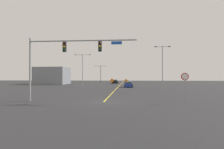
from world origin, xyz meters
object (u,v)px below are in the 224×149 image
(street_lamp_mid_right, at_px, (162,64))
(street_lamp_far_left, at_px, (83,67))
(street_lamp_near_left, at_px, (101,72))
(car_black_far, at_px, (115,82))
(traffic_signal_assembly, at_px, (65,53))
(construction_sign_median_near, at_px, (126,81))
(car_blue_distant, at_px, (129,85))
(stop_sign, at_px, (185,82))
(construction_sign_right_lane, at_px, (112,81))

(street_lamp_mid_right, xyz_separation_m, street_lamp_far_left, (-18.52, 9.59, -0.11))
(street_lamp_near_left, height_order, street_lamp_far_left, street_lamp_far_left)
(street_lamp_mid_right, height_order, street_lamp_near_left, street_lamp_mid_right)
(car_black_far, bearing_deg, traffic_signal_assembly, -91.90)
(street_lamp_near_left, relative_size, construction_sign_median_near, 3.87)
(traffic_signal_assembly, xyz_separation_m, car_blue_distant, (6.85, 27.34, -4.53))
(street_lamp_mid_right, distance_m, construction_sign_median_near, 27.58)
(stop_sign, bearing_deg, traffic_signal_assembly, 179.46)
(traffic_signal_assembly, distance_m, car_blue_distant, 28.54)
(street_lamp_far_left, bearing_deg, car_black_far, 74.53)
(street_lamp_near_left, bearing_deg, stop_sign, -73.86)
(car_black_far, distance_m, car_blue_distant, 25.97)
(traffic_signal_assembly, distance_m, stop_sign, 12.79)
(stop_sign, bearing_deg, street_lamp_far_left, 121.23)
(street_lamp_near_left, relative_size, car_black_far, 1.68)
(street_lamp_near_left, xyz_separation_m, construction_sign_median_near, (10.65, -13.73, -3.23))
(stop_sign, bearing_deg, construction_sign_median_near, 98.09)
(street_lamp_far_left, bearing_deg, street_lamp_mid_right, -27.37)
(traffic_signal_assembly, distance_m, construction_sign_right_lane, 36.68)
(street_lamp_mid_right, bearing_deg, construction_sign_right_lane, 123.56)
(stop_sign, distance_m, construction_sign_right_lane, 38.02)
(traffic_signal_assembly, bearing_deg, street_lamp_near_left, 94.53)
(stop_sign, relative_size, street_lamp_mid_right, 0.35)
(traffic_signal_assembly, bearing_deg, car_blue_distant, 75.93)
(construction_sign_right_lane, height_order, car_blue_distant, construction_sign_right_lane)
(street_lamp_far_left, distance_m, construction_sign_right_lane, 11.12)
(stop_sign, height_order, construction_sign_right_lane, stop_sign)
(traffic_signal_assembly, xyz_separation_m, street_lamp_mid_right, (13.56, 18.97, -0.07))
(construction_sign_right_lane, bearing_deg, street_lamp_near_left, 106.45)
(stop_sign, xyz_separation_m, street_lamp_mid_right, (1.14, 19.08, 2.98))
(stop_sign, relative_size, construction_sign_right_lane, 1.45)
(street_lamp_near_left, xyz_separation_m, street_lamp_far_left, (-0.29, -30.37, 0.62))
(street_lamp_mid_right, distance_m, street_lamp_far_left, 20.85)
(street_lamp_near_left, height_order, car_black_far, street_lamp_near_left)
(traffic_signal_assembly, bearing_deg, street_lamp_far_left, 99.86)
(traffic_signal_assembly, xyz_separation_m, construction_sign_right_lane, (1.98, 36.43, -3.85))
(traffic_signal_assembly, height_order, street_lamp_mid_right, street_lamp_mid_right)
(stop_sign, relative_size, street_lamp_far_left, 0.36)
(construction_sign_right_lane, relative_size, car_black_far, 0.49)
(street_lamp_far_left, relative_size, construction_sign_right_lane, 4.02)
(street_lamp_near_left, xyz_separation_m, construction_sign_right_lane, (6.64, -22.49, -3.05))
(traffic_signal_assembly, bearing_deg, stop_sign, -0.54)
(construction_sign_right_lane, bearing_deg, construction_sign_median_near, 65.44)
(car_black_far, xyz_separation_m, car_blue_distant, (5.10, -25.47, -0.03))
(street_lamp_near_left, xyz_separation_m, car_black_far, (6.42, -6.12, -3.70))
(stop_sign, distance_m, street_lamp_near_left, 61.50)
(street_lamp_near_left, bearing_deg, construction_sign_right_lane, -73.55)
(street_lamp_near_left, xyz_separation_m, car_blue_distant, (11.52, -31.58, -3.73))
(street_lamp_mid_right, relative_size, car_blue_distant, 2.00)
(construction_sign_median_near, height_order, construction_sign_right_lane, construction_sign_right_lane)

